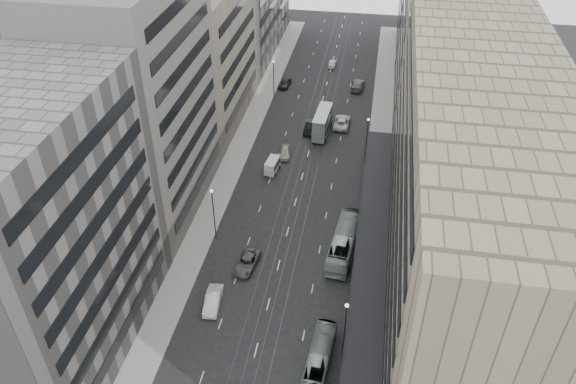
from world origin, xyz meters
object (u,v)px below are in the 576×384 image
Objects in this scene: sedan_1 at (213,300)px; bus_near at (319,358)px; double_decker at (322,122)px; vw_microbus at (320,360)px; panel_van at (272,165)px; sedan_2 at (247,263)px; bus_far at (344,242)px.

bus_near is at bearing -30.62° from sedan_1.
vw_microbus is at bearing -79.63° from double_decker.
double_decker is 15.08m from panel_van.
vw_microbus is 38.47m from panel_van.
bus_near is 1.93× the size of sedan_1.
vw_microbus reaches higher than sedan_2.
bus_near is 19.14m from bus_far.
sedan_1 is at bearing -21.40° from bus_near.
double_decker reaches higher than panel_van.
sedan_1 is at bearing -101.76° from sedan_2.
panel_van is 29.72m from sedan_1.
sedan_2 is (-11.37, 13.90, -0.61)m from bus_near.
double_decker reaches higher than sedan_2.
vw_microbus is (-0.90, -19.19, -0.53)m from bus_far.
double_decker is at bearing 88.63° from sedan_2.
bus_near reaches higher than panel_van.
sedan_1 is 7.66m from sedan_2.
vw_microbus is 15.49m from sedan_1.
sedan_2 is at bearing -80.91° from panel_van.
double_decker is at bearing -71.68° from bus_far.
vw_microbus is 18.06m from sedan_2.
bus_near is at bearing -64.61° from panel_van.
bus_near is 50.24m from double_decker.
double_decker is (-5.79, 49.89, 1.07)m from bus_near.
sedan_1 is at bearing 155.53° from vw_microbus.
panel_van reaches higher than vw_microbus.
bus_far is at bearing 88.67° from vw_microbus.
bus_far is at bearing 30.38° from sedan_2.
bus_far is at bearing 35.01° from sedan_1.
sedan_1 reaches higher than sedan_2.
bus_near is at bearing 126.37° from vw_microbus.
bus_near is 15.42m from sedan_1.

